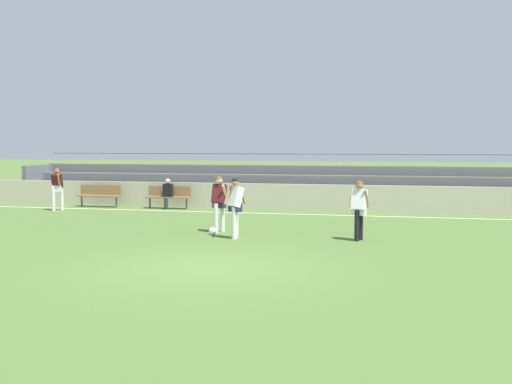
{
  "coord_description": "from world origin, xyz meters",
  "views": [
    {
      "loc": [
        3.99,
        -12.53,
        2.61
      ],
      "look_at": [
        -0.45,
        6.55,
        1.1
      ],
      "focal_mm": 44.27,
      "sensor_mm": 36.0,
      "label": 1
    }
  ],
  "objects_px": {
    "spectator_seated": "(168,191)",
    "player_white_trailing_run": "(235,203)",
    "player_dark_on_ball": "(57,185)",
    "bench_near_wall_gap": "(100,194)",
    "player_white_wide_right": "(359,205)",
    "soccer_ball": "(213,231)",
    "bleacher_stand": "(294,183)",
    "bench_far_right": "(169,195)",
    "player_dark_dropping_back": "(219,199)"
  },
  "relations": [
    {
      "from": "player_white_trailing_run",
      "to": "player_dark_on_ball",
      "type": "xyz_separation_m",
      "value": [
        -8.64,
        5.46,
        -0.0
      ]
    },
    {
      "from": "player_white_wide_right",
      "to": "soccer_ball",
      "type": "height_order",
      "value": "player_white_wide_right"
    },
    {
      "from": "spectator_seated",
      "to": "player_dark_dropping_back",
      "type": "height_order",
      "value": "player_dark_dropping_back"
    },
    {
      "from": "player_dark_dropping_back",
      "to": "player_dark_on_ball",
      "type": "height_order",
      "value": "player_dark_on_ball"
    },
    {
      "from": "bench_near_wall_gap",
      "to": "player_dark_on_ball",
      "type": "xyz_separation_m",
      "value": [
        -0.94,
        -1.67,
        0.44
      ]
    },
    {
      "from": "bench_far_right",
      "to": "player_white_wide_right",
      "type": "xyz_separation_m",
      "value": [
        8.02,
        -6.76,
        0.41
      ]
    },
    {
      "from": "player_white_trailing_run",
      "to": "player_dark_on_ball",
      "type": "relative_size",
      "value": 1.0
    },
    {
      "from": "bench_far_right",
      "to": "soccer_ball",
      "type": "height_order",
      "value": "bench_far_right"
    },
    {
      "from": "bleacher_stand",
      "to": "bench_near_wall_gap",
      "type": "height_order",
      "value": "bleacher_stand"
    },
    {
      "from": "player_dark_on_ball",
      "to": "soccer_ball",
      "type": "relative_size",
      "value": 7.55
    },
    {
      "from": "spectator_seated",
      "to": "player_white_trailing_run",
      "type": "bearing_deg",
      "value": -56.33
    },
    {
      "from": "player_dark_dropping_back",
      "to": "player_white_wide_right",
      "type": "height_order",
      "value": "player_dark_dropping_back"
    },
    {
      "from": "spectator_seated",
      "to": "player_white_trailing_run",
      "type": "distance_m",
      "value": 8.44
    },
    {
      "from": "bench_near_wall_gap",
      "to": "soccer_ball",
      "type": "distance_m",
      "value": 9.6
    },
    {
      "from": "bleacher_stand",
      "to": "spectator_seated",
      "type": "height_order",
      "value": "bleacher_stand"
    },
    {
      "from": "player_dark_on_ball",
      "to": "soccer_ball",
      "type": "bearing_deg",
      "value": -32.43
    },
    {
      "from": "player_dark_dropping_back",
      "to": "player_white_wide_right",
      "type": "bearing_deg",
      "value": -9.49
    },
    {
      "from": "spectator_seated",
      "to": "player_white_trailing_run",
      "type": "height_order",
      "value": "player_white_trailing_run"
    },
    {
      "from": "player_white_wide_right",
      "to": "soccer_ball",
      "type": "relative_size",
      "value": 7.32
    },
    {
      "from": "bleacher_stand",
      "to": "player_dark_on_ball",
      "type": "relative_size",
      "value": 14.87
    },
    {
      "from": "bench_far_right",
      "to": "bench_near_wall_gap",
      "type": "height_order",
      "value": "same"
    },
    {
      "from": "spectator_seated",
      "to": "bleacher_stand",
      "type": "bearing_deg",
      "value": 34.51
    },
    {
      "from": "spectator_seated",
      "to": "player_white_wide_right",
      "type": "height_order",
      "value": "player_white_wide_right"
    },
    {
      "from": "bleacher_stand",
      "to": "player_dark_on_ball",
      "type": "height_order",
      "value": "bleacher_stand"
    },
    {
      "from": "bleacher_stand",
      "to": "player_dark_dropping_back",
      "type": "relative_size",
      "value": 15.0
    },
    {
      "from": "bench_near_wall_gap",
      "to": "player_white_trailing_run",
      "type": "xyz_separation_m",
      "value": [
        7.7,
        -7.13,
        0.44
      ]
    },
    {
      "from": "spectator_seated",
      "to": "player_dark_on_ball",
      "type": "height_order",
      "value": "player_dark_on_ball"
    },
    {
      "from": "bench_far_right",
      "to": "bench_near_wall_gap",
      "type": "bearing_deg",
      "value": 180.0
    },
    {
      "from": "bleacher_stand",
      "to": "player_white_trailing_run",
      "type": "bearing_deg",
      "value": -89.53
    },
    {
      "from": "bench_far_right",
      "to": "player_dark_dropping_back",
      "type": "bearing_deg",
      "value": -57.24
    },
    {
      "from": "player_dark_on_ball",
      "to": "soccer_ball",
      "type": "xyz_separation_m",
      "value": [
        7.84,
        -4.98,
        -0.88
      ]
    },
    {
      "from": "player_dark_dropping_back",
      "to": "spectator_seated",
      "type": "bearing_deg",
      "value": 123.26
    },
    {
      "from": "spectator_seated",
      "to": "player_dark_on_ball",
      "type": "bearing_deg",
      "value": -158.56
    },
    {
      "from": "bench_far_right",
      "to": "player_white_wide_right",
      "type": "relative_size",
      "value": 1.12
    },
    {
      "from": "player_dark_on_ball",
      "to": "player_white_wide_right",
      "type": "height_order",
      "value": "player_dark_on_ball"
    },
    {
      "from": "bench_near_wall_gap",
      "to": "player_white_wide_right",
      "type": "distance_m",
      "value": 12.95
    },
    {
      "from": "bench_far_right",
      "to": "player_dark_on_ball",
      "type": "xyz_separation_m",
      "value": [
        -3.96,
        -1.67,
        0.44
      ]
    },
    {
      "from": "spectator_seated",
      "to": "player_dark_on_ball",
      "type": "relative_size",
      "value": 0.73
    },
    {
      "from": "bench_far_right",
      "to": "bench_near_wall_gap",
      "type": "distance_m",
      "value": 3.02
    },
    {
      "from": "bench_far_right",
      "to": "soccer_ball",
      "type": "relative_size",
      "value": 8.18
    },
    {
      "from": "player_dark_dropping_back",
      "to": "bench_far_right",
      "type": "bearing_deg",
      "value": 122.76
    },
    {
      "from": "bench_far_right",
      "to": "player_white_trailing_run",
      "type": "bearing_deg",
      "value": -56.76
    },
    {
      "from": "soccer_ball",
      "to": "bench_near_wall_gap",
      "type": "bearing_deg",
      "value": 136.04
    },
    {
      "from": "bleacher_stand",
      "to": "bench_far_right",
      "type": "bearing_deg",
      "value": -146.48
    },
    {
      "from": "bleacher_stand",
      "to": "bench_near_wall_gap",
      "type": "relative_size",
      "value": 13.73
    },
    {
      "from": "player_white_trailing_run",
      "to": "player_white_wide_right",
      "type": "relative_size",
      "value": 1.03
    },
    {
      "from": "soccer_ball",
      "to": "bleacher_stand",
      "type": "bearing_deg",
      "value": 85.79
    },
    {
      "from": "spectator_seated",
      "to": "soccer_ball",
      "type": "distance_m",
      "value": 7.63
    },
    {
      "from": "player_white_trailing_run",
      "to": "bench_far_right",
      "type": "bearing_deg",
      "value": 123.24
    },
    {
      "from": "bleacher_stand",
      "to": "soccer_ball",
      "type": "xyz_separation_m",
      "value": [
        -0.71,
        -9.7,
        -0.8
      ]
    }
  ]
}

